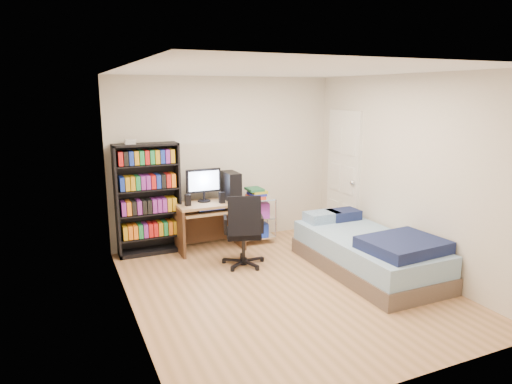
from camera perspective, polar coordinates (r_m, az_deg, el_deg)
name	(u,v)px	position (r m, az deg, el deg)	size (l,w,h in m)	color
room	(286,184)	(5.17, 3.74, 0.96)	(3.58, 4.08, 2.58)	tan
media_shelf	(148,198)	(6.59, -13.36, -0.74)	(0.89, 0.30, 1.65)	black
computer_desk	(215,206)	(6.71, -5.21, -1.72)	(0.94, 0.55, 1.19)	#A38454
office_chair	(244,243)	(6.07, -1.55, -6.42)	(0.74, 0.74, 0.99)	black
wire_cart	(256,207)	(6.93, 0.01, -1.86)	(0.57, 0.43, 0.86)	white
bed	(368,252)	(6.07, 13.88, -7.30)	(1.05, 2.11, 0.60)	brown
door	(343,175)	(7.24, 10.86, 2.06)	(0.12, 0.80, 2.00)	silver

